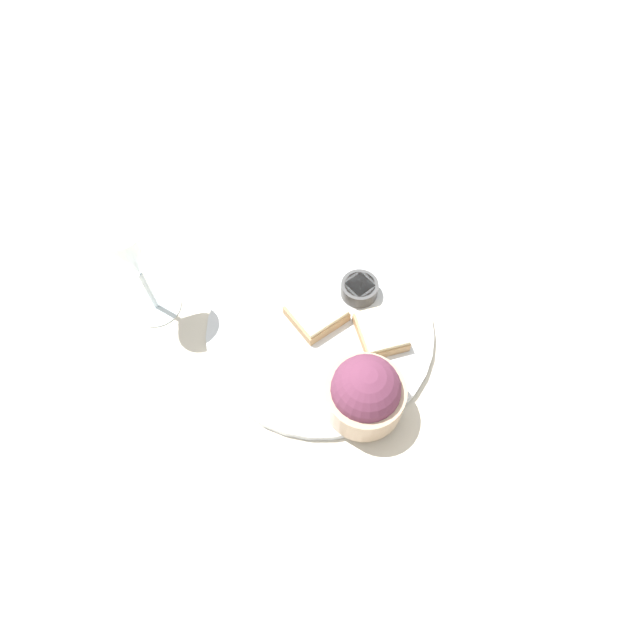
{
  "coord_description": "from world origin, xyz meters",
  "views": [
    {
      "loc": [
        -0.12,
        -0.37,
        0.69
      ],
      "look_at": [
        0.0,
        0.0,
        0.03
      ],
      "focal_mm": 28.0,
      "sensor_mm": 36.0,
      "label": 1
    }
  ],
  "objects_px": {
    "salad_bowl": "(365,393)",
    "cheese_toast_near": "(318,312)",
    "cheese_toast_far": "(381,331)",
    "wine_glass": "(131,257)",
    "sauce_ramekin": "(359,288)"
  },
  "relations": [
    {
      "from": "salad_bowl",
      "to": "cheese_toast_far",
      "type": "height_order",
      "value": "salad_bowl"
    },
    {
      "from": "salad_bowl",
      "to": "cheese_toast_near",
      "type": "relative_size",
      "value": 1.15
    },
    {
      "from": "cheese_toast_near",
      "to": "cheese_toast_far",
      "type": "height_order",
      "value": "same"
    },
    {
      "from": "cheese_toast_near",
      "to": "cheese_toast_far",
      "type": "relative_size",
      "value": 1.26
    },
    {
      "from": "sauce_ramekin",
      "to": "cheese_toast_far",
      "type": "height_order",
      "value": "same"
    },
    {
      "from": "sauce_ramekin",
      "to": "cheese_toast_near",
      "type": "bearing_deg",
      "value": -163.49
    },
    {
      "from": "sauce_ramekin",
      "to": "wine_glass",
      "type": "height_order",
      "value": "wine_glass"
    },
    {
      "from": "cheese_toast_far",
      "to": "cheese_toast_near",
      "type": "bearing_deg",
      "value": 143.09
    },
    {
      "from": "cheese_toast_far",
      "to": "wine_glass",
      "type": "xyz_separation_m",
      "value": [
        -0.32,
        0.16,
        0.11
      ]
    },
    {
      "from": "salad_bowl",
      "to": "cheese_toast_near",
      "type": "xyz_separation_m",
      "value": [
        -0.02,
        0.16,
        -0.03
      ]
    },
    {
      "from": "sauce_ramekin",
      "to": "cheese_toast_far",
      "type": "distance_m",
      "value": 0.08
    },
    {
      "from": "wine_glass",
      "to": "salad_bowl",
      "type": "bearing_deg",
      "value": -45.11
    },
    {
      "from": "salad_bowl",
      "to": "cheese_toast_near",
      "type": "distance_m",
      "value": 0.16
    },
    {
      "from": "cheese_toast_near",
      "to": "cheese_toast_far",
      "type": "bearing_deg",
      "value": -36.91
    },
    {
      "from": "cheese_toast_far",
      "to": "sauce_ramekin",
      "type": "bearing_deg",
      "value": 93.62
    }
  ]
}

